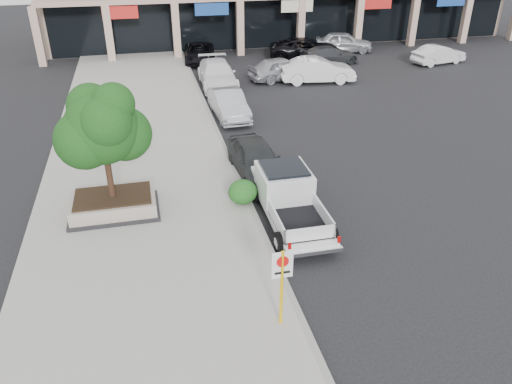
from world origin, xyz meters
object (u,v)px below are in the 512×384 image
(curb_car_b, at_px, (229,104))
(lot_car_f, at_px, (439,54))
(lot_car_e, at_px, (344,42))
(curb_car_a, at_px, (256,159))
(lot_car_d, at_px, (307,49))
(planter_tree, at_px, (106,126))
(curb_car_c, at_px, (217,74))
(lot_car_a, at_px, (281,68))
(lot_car_b, at_px, (317,70))
(curb_car_d, at_px, (200,53))
(no_parking_sign, at_px, (282,278))
(planter, at_px, (114,204))
(lot_car_c, at_px, (329,55))
(pickup_truck, at_px, (291,200))

(curb_car_b, relative_size, lot_car_f, 1.06)
(lot_car_e, bearing_deg, curb_car_a, 166.14)
(lot_car_e, bearing_deg, lot_car_d, 132.39)
(lot_car_d, bearing_deg, planter_tree, 161.87)
(curb_car_c, xyz_separation_m, lot_car_a, (4.46, 0.49, -0.02))
(lot_car_b, bearing_deg, planter_tree, 145.44)
(curb_car_d, xyz_separation_m, lot_car_f, (17.42, -4.66, 0.01))
(curb_car_a, xyz_separation_m, lot_car_b, (7.13, 12.54, 0.07))
(no_parking_sign, bearing_deg, curb_car_d, 86.65)
(curb_car_c, bearing_deg, lot_car_b, -3.47)
(planter, xyz_separation_m, curb_car_c, (6.32, 15.18, 0.32))
(planter, bearing_deg, lot_car_d, 55.47)
(lot_car_c, bearing_deg, lot_car_a, 112.89)
(curb_car_a, xyz_separation_m, lot_car_c, (9.56, 16.79, -0.07))
(lot_car_c, xyz_separation_m, lot_car_d, (-1.17, 1.82, 0.12))
(planter_tree, relative_size, lot_car_c, 0.86)
(curb_car_b, distance_m, curb_car_c, 5.89)
(pickup_truck, height_order, curb_car_b, pickup_truck)
(lot_car_d, bearing_deg, curb_car_c, 141.10)
(curb_car_a, xyz_separation_m, lot_car_e, (12.18, 20.41, 0.05))
(no_parking_sign, height_order, lot_car_c, no_parking_sign)
(curb_car_b, bearing_deg, lot_car_b, 34.58)
(lot_car_c, bearing_deg, planter_tree, 129.18)
(lot_car_a, xyz_separation_m, lot_car_c, (4.60, 3.16, -0.10))
(lot_car_b, bearing_deg, curb_car_b, 134.26)
(pickup_truck, distance_m, curb_car_c, 17.06)
(planter_tree, xyz_separation_m, curb_car_c, (6.19, 15.03, -2.62))
(lot_car_b, xyz_separation_m, lot_car_d, (1.26, 6.07, -0.02))
(pickup_truck, bearing_deg, no_parking_sign, -109.12)
(planter_tree, distance_m, lot_car_b, 19.47)
(curb_car_d, bearing_deg, curb_car_a, -84.28)
(curb_car_a, height_order, curb_car_c, curb_car_c)
(planter, relative_size, curb_car_c, 0.59)
(planter, distance_m, lot_car_d, 25.07)
(planter, relative_size, lot_car_f, 0.76)
(planter_tree, relative_size, curb_car_d, 0.81)
(no_parking_sign, bearing_deg, planter, 122.21)
(pickup_truck, bearing_deg, lot_car_b, 67.98)
(curb_car_c, distance_m, lot_car_a, 4.48)
(planter_tree, relative_size, no_parking_sign, 1.74)
(curb_car_c, bearing_deg, curb_car_b, -91.47)
(curb_car_a, distance_m, curb_car_d, 19.76)
(curb_car_a, distance_m, lot_car_d, 20.42)
(planter_tree, height_order, lot_car_e, planter_tree)
(planter_tree, relative_size, curb_car_a, 0.91)
(lot_car_a, bearing_deg, planter_tree, 132.72)
(pickup_truck, relative_size, curb_car_d, 1.11)
(curb_car_d, bearing_deg, lot_car_c, -11.24)
(curb_car_a, height_order, lot_car_a, lot_car_a)
(curb_car_c, xyz_separation_m, lot_car_b, (6.62, -0.60, 0.02))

